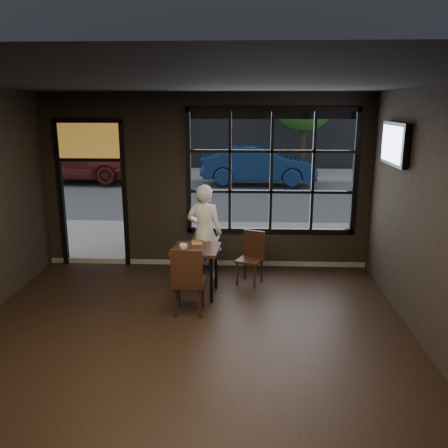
{
  "coord_description": "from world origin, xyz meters",
  "views": [
    {
      "loc": [
        0.72,
        -5.04,
        3.02
      ],
      "look_at": [
        0.4,
        2.2,
        1.15
      ],
      "focal_mm": 38.0,
      "sensor_mm": 36.0,
      "label": 1
    }
  ],
  "objects_px": {
    "man": "(204,232)",
    "navy_car": "(259,165)",
    "chair_near": "(189,280)",
    "cafe_table": "(196,271)"
  },
  "relations": [
    {
      "from": "chair_near",
      "to": "man",
      "type": "bearing_deg",
      "value": -92.82
    },
    {
      "from": "cafe_table",
      "to": "chair_near",
      "type": "distance_m",
      "value": 0.71
    },
    {
      "from": "man",
      "to": "navy_car",
      "type": "height_order",
      "value": "man"
    },
    {
      "from": "cafe_table",
      "to": "man",
      "type": "distance_m",
      "value": 0.86
    },
    {
      "from": "chair_near",
      "to": "man",
      "type": "relative_size",
      "value": 0.62
    },
    {
      "from": "man",
      "to": "navy_car",
      "type": "xyz_separation_m",
      "value": [
        1.21,
        9.64,
        -0.05
      ]
    },
    {
      "from": "cafe_table",
      "to": "navy_car",
      "type": "xyz_separation_m",
      "value": [
        1.29,
        10.37,
        0.39
      ]
    },
    {
      "from": "navy_car",
      "to": "chair_near",
      "type": "bearing_deg",
      "value": 176.74
    },
    {
      "from": "chair_near",
      "to": "man",
      "type": "xyz_separation_m",
      "value": [
        0.11,
        1.43,
        0.32
      ]
    },
    {
      "from": "chair_near",
      "to": "man",
      "type": "distance_m",
      "value": 1.47
    }
  ]
}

